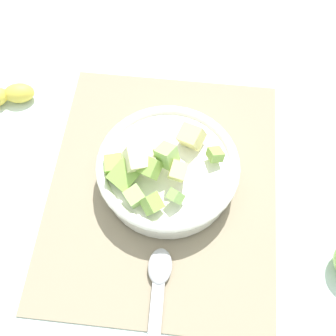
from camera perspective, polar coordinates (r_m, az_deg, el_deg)
name	(u,v)px	position (r m, az deg, el deg)	size (l,w,h in m)	color
ground_plane	(163,188)	(0.76, -0.66, -2.52)	(2.40, 2.40, 0.00)	silver
placemat	(163,187)	(0.76, -0.66, -2.42)	(0.46, 0.37, 0.01)	gray
salad_bowl	(167,170)	(0.73, -0.14, -0.26)	(0.23, 0.23, 0.11)	white
serving_spoon	(157,302)	(0.68, -1.40, -16.39)	(0.24, 0.04, 0.01)	#B7B7BC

